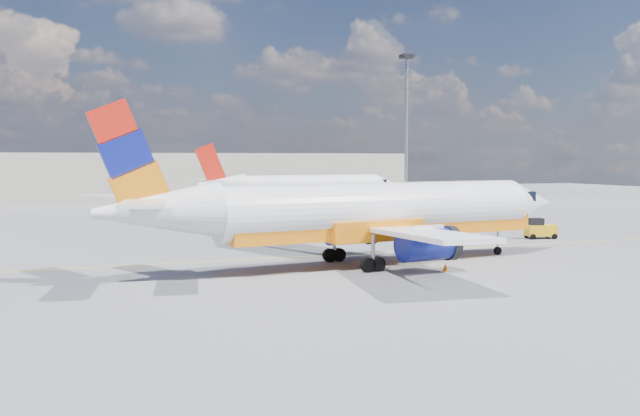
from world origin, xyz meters
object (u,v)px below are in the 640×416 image
object	(u,v)px
main_jet	(366,213)
traffic_cone	(445,268)
second_jet	(306,187)
gse_tug	(540,229)

from	to	relation	value
main_jet	traffic_cone	bearing A→B (deg)	-58.04
second_jet	gse_tug	distance (m)	43.02
second_jet	gse_tug	world-z (taller)	second_jet
second_jet	traffic_cone	size ratio (longest dim) A/B	50.27
main_jet	second_jet	world-z (taller)	main_jet
second_jet	gse_tug	xyz separation A→B (m)	(6.94, -42.40, -2.20)
main_jet	gse_tug	distance (m)	23.20
gse_tug	traffic_cone	size ratio (longest dim) A/B	4.71
main_jet	second_jet	size ratio (longest dim) A/B	1.15
main_jet	traffic_cone	size ratio (longest dim) A/B	57.83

